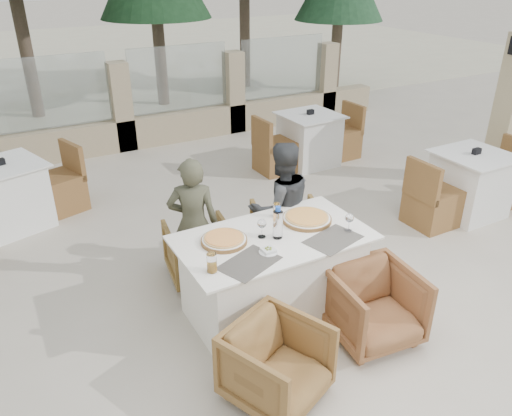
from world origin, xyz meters
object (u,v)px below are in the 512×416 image
beer_glass_right (277,210)px  bg_table_b (309,139)px  diner_left (193,223)px  wine_glass_centre (262,227)px  beer_glass_left (212,263)px  pizza_right (307,218)px  olive_dish (268,250)px  wine_glass_corner (349,221)px  dining_table (273,275)px  armchair_near_right (374,305)px  armchair_far_left (199,251)px  bg_table_c (470,184)px  bg_table_a (8,196)px  water_bottle (278,222)px  armchair_far_right (288,235)px  diner_right (281,208)px  pizza_left (224,240)px  armchair_near_left (277,364)px

beer_glass_right → bg_table_b: (2.10, 2.53, -0.45)m
beer_glass_right → diner_left: 0.79m
wine_glass_centre → beer_glass_left: 0.62m
pizza_right → olive_dish: pizza_right is taller
pizza_right → wine_glass_corner: wine_glass_corner is taller
dining_table → pizza_right: pizza_right is taller
wine_glass_corner → armchair_near_right: size_ratio=0.27×
armchair_far_left → bg_table_c: bearing=-177.1°
bg_table_a → wine_glass_corner: bearing=-68.9°
water_bottle → bg_table_c: (3.04, 0.55, -0.53)m
armchair_far_right → bg_table_b: 2.81m
pizza_right → bg_table_b: (1.91, 2.73, -0.41)m
bg_table_c → wine_glass_centre: bearing=-171.6°
pizza_right → beer_glass_right: size_ratio=3.45×
bg_table_b → bg_table_c: (0.76, -2.31, 0.00)m
diner_right → bg_table_a: 3.20m
beer_glass_right → bg_table_b: bearing=50.4°
dining_table → diner_left: bearing=118.0°
pizza_left → wine_glass_centre: bearing=-13.4°
pizza_right → armchair_near_right: pizza_right is taller
water_bottle → beer_glass_left: (-0.67, -0.19, -0.07)m
pizza_left → beer_glass_right: (0.60, 0.18, 0.04)m
wine_glass_corner → beer_glass_left: 1.25m
armchair_near_left → bg_table_a: size_ratio=0.39×
bg_table_b → beer_glass_left: bearing=-135.8°
wine_glass_centre → armchair_far_left: 1.01m
armchair_near_left → bg_table_b: size_ratio=0.39×
wine_glass_centre → wine_glass_corner: size_ratio=1.00×
armchair_near_left → armchair_near_right: armchair_near_right is taller
armchair_near_right → diner_right: size_ratio=0.51×
olive_dish → bg_table_c: (3.22, 0.71, -0.41)m
wine_glass_centre → diner_left: diner_left is taller
dining_table → bg_table_a: size_ratio=0.98×
wine_glass_corner → armchair_far_left: (-0.93, 1.06, -0.58)m
dining_table → armchair_far_left: dining_table is taller
diner_left → armchair_near_left: bearing=111.8°
beer_glass_left → armchair_far_left: bearing=73.2°
beer_glass_left → beer_glass_right: size_ratio=1.18×
wine_glass_centre → bg_table_b: size_ratio=0.11×
armchair_far_right → armchair_near_right: armchair_far_right is taller
bg_table_a → bg_table_b: bearing=-17.5°
bg_table_c → beer_glass_left: bearing=-169.0°
wine_glass_corner → diner_right: diner_right is taller
diner_right → bg_table_a: diner_right is taller
beer_glass_left → armchair_far_right: size_ratio=0.22×
armchair_near_left → diner_right: size_ratio=0.48×
pizza_left → armchair_near_left: 1.07m
armchair_far_left → water_bottle: bearing=120.7°
wine_glass_corner → diner_left: (-1.00, 0.99, -0.22)m
armchair_near_left → beer_glass_left: bearing=85.1°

